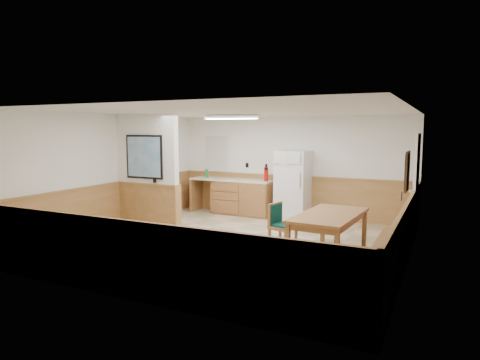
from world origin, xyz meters
The scene contains 20 objects.
ground centered at (0.00, 0.00, 0.00)m, with size 6.00×6.00×0.00m, color #CCAF93.
ceiling centered at (0.00, 0.00, 2.50)m, with size 6.00×6.00×0.02m, color white.
back_wall centered at (0.00, 3.00, 1.25)m, with size 6.00×0.02×2.50m, color white.
right_wall centered at (3.00, 0.00, 1.25)m, with size 0.02×6.00×2.50m, color white.
left_wall centered at (-3.00, 0.00, 1.25)m, with size 0.02×6.00×2.50m, color white.
wainscot_back centered at (0.00, 2.98, 0.50)m, with size 6.00×0.04×1.00m, color #C0804C.
wainscot_right centered at (2.98, 0.00, 0.50)m, with size 0.04×6.00×1.00m, color #C0804C.
wainscot_left centered at (-2.98, 0.00, 0.50)m, with size 0.04×6.00×1.00m, color #C0804C.
partition_wall centered at (-2.25, 0.19, 1.23)m, with size 1.50×0.20×2.50m.
kitchen_counter centered at (-1.21, 2.68, 0.46)m, with size 2.20×0.61×1.00m.
exterior_door centered at (2.96, 1.90, 1.05)m, with size 0.07×1.02×2.15m.
kitchen_window centered at (-2.10, 2.98, 1.55)m, with size 0.80×0.04×1.00m.
wall_painting centered at (2.97, -0.30, 1.55)m, with size 0.04×0.50×0.60m.
fluorescent_fixture centered at (-0.80, 1.30, 2.45)m, with size 1.20×0.30×0.09m.
refrigerator centered at (0.19, 2.63, 0.84)m, with size 0.75×0.73×1.67m.
dining_table centered at (1.74, -0.02, 0.66)m, with size 1.03×1.88×0.75m.
dining_bench centered at (2.73, 0.08, 0.35)m, with size 0.36×1.66×0.45m.
dining_chair centered at (0.81, 0.04, 0.50)m, with size 0.63×0.49×0.85m.
fire_extinguisher centered at (-0.52, 2.65, 1.09)m, with size 0.13×0.13×0.43m.
soap_bottle centered at (-2.25, 2.69, 1.02)m, with size 0.07×0.07×0.23m, color #198B32.
Camera 1 is at (3.49, -7.10, 2.16)m, focal length 32.00 mm.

